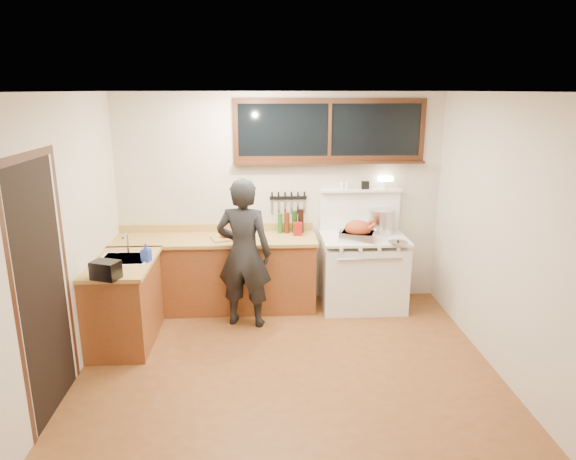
{
  "coord_description": "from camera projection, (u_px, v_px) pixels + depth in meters",
  "views": [
    {
      "loc": [
        -0.24,
        -4.49,
        2.62
      ],
      "look_at": [
        0.05,
        0.85,
        1.15
      ],
      "focal_mm": 32.0,
      "sensor_mm": 36.0,
      "label": 1
    }
  ],
  "objects": [
    {
      "name": "coffee_tin",
      "position": [
        298.0,
        229.0,
        6.24
      ],
      "size": [
        0.11,
        0.09,
        0.16
      ],
      "color": "maroon",
      "rests_on": "counter_back"
    },
    {
      "name": "toaster",
      "position": [
        106.0,
        270.0,
        4.8
      ],
      "size": [
        0.29,
        0.25,
        0.17
      ],
      "color": "black",
      "rests_on": "counter_left"
    },
    {
      "name": "saucepan",
      "position": [
        368.0,
        226.0,
        6.44
      ],
      "size": [
        0.2,
        0.29,
        0.12
      ],
      "color": "silver",
      "rests_on": "vintage_stove"
    },
    {
      "name": "room_shell",
      "position": [
        288.0,
        201.0,
        4.59
      ],
      "size": [
        4.1,
        3.6,
        2.65
      ],
      "color": "beige",
      "rests_on": "ground"
    },
    {
      "name": "soap_bottle",
      "position": [
        146.0,
        253.0,
        5.28
      ],
      "size": [
        0.11,
        0.11,
        0.19
      ],
      "color": "#223CAC",
      "rests_on": "counter_left"
    },
    {
      "name": "left_doorway",
      "position": [
        44.0,
        287.0,
        4.11
      ],
      "size": [
        0.02,
        1.04,
        2.17
      ],
      "color": "black",
      "rests_on": "ground"
    },
    {
      "name": "roast_turkey",
      "position": [
        358.0,
        232.0,
        6.04
      ],
      "size": [
        0.48,
        0.42,
        0.24
      ],
      "color": "silver",
      "rests_on": "vintage_stove"
    },
    {
      "name": "cutting_board",
      "position": [
        229.0,
        234.0,
        6.11
      ],
      "size": [
        0.47,
        0.4,
        0.14
      ],
      "color": "#B18C46",
      "rests_on": "counter_back"
    },
    {
      "name": "knife_strip",
      "position": [
        288.0,
        199.0,
        6.36
      ],
      "size": [
        0.46,
        0.03,
        0.28
      ],
      "color": "black",
      "rests_on": "room_shell"
    },
    {
      "name": "vintage_stove",
      "position": [
        362.0,
        270.0,
        6.32
      ],
      "size": [
        1.02,
        0.74,
        1.59
      ],
      "color": "white",
      "rests_on": "ground"
    },
    {
      "name": "back_window",
      "position": [
        330.0,
        137.0,
        6.17
      ],
      "size": [
        2.32,
        0.13,
        0.77
      ],
      "color": "black",
      "rests_on": "room_shell"
    },
    {
      "name": "counter_back",
      "position": [
        216.0,
        273.0,
        6.27
      ],
      "size": [
        2.44,
        0.64,
        1.0
      ],
      "color": "brown",
      "rests_on": "ground"
    },
    {
      "name": "stockpot",
      "position": [
        381.0,
        221.0,
        6.33
      ],
      "size": [
        0.41,
        0.41,
        0.3
      ],
      "color": "silver",
      "rests_on": "vintage_stove"
    },
    {
      "name": "bottle_cluster",
      "position": [
        292.0,
        222.0,
        6.33
      ],
      "size": [
        0.32,
        0.07,
        0.3
      ],
      "color": "black",
      "rests_on": "counter_back"
    },
    {
      "name": "man",
      "position": [
        244.0,
        253.0,
        5.73
      ],
      "size": [
        0.7,
        0.54,
        1.71
      ],
      "color": "black",
      "rests_on": "ground"
    },
    {
      "name": "pitcher",
      "position": [
        256.0,
        228.0,
        6.27
      ],
      "size": [
        0.1,
        0.1,
        0.16
      ],
      "color": "white",
      "rests_on": "counter_back"
    },
    {
      "name": "counter_left",
      "position": [
        124.0,
        301.0,
        5.42
      ],
      "size": [
        0.64,
        1.09,
        0.9
      ],
      "color": "brown",
      "rests_on": "ground"
    },
    {
      "name": "ground_plane",
      "position": [
        288.0,
        367.0,
        5.03
      ],
      "size": [
        4.0,
        3.5,
        0.02
      ],
      "primitive_type": "cube",
      "color": "brown"
    },
    {
      "name": "sink_unit",
      "position": [
        125.0,
        264.0,
        5.39
      ],
      "size": [
        0.5,
        0.45,
        0.37
      ],
      "color": "white",
      "rests_on": "counter_left"
    },
    {
      "name": "pot_lid",
      "position": [
        398.0,
        243.0,
        5.92
      ],
      "size": [
        0.27,
        0.27,
        0.04
      ],
      "color": "silver",
      "rests_on": "vintage_stove"
    }
  ]
}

